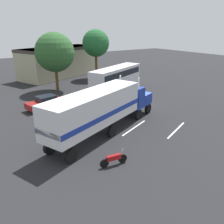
{
  "coord_description": "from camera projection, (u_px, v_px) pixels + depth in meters",
  "views": [
    {
      "loc": [
        -17.04,
        -19.84,
        9.31
      ],
      "look_at": [
        -5.19,
        -2.21,
        1.6
      ],
      "focal_mm": 38.07,
      "sensor_mm": 36.0,
      "label": 1
    }
  ],
  "objects": [
    {
      "name": "ground_plane",
      "position": [
        138.0,
        111.0,
        27.59
      ],
      "size": [
        120.0,
        120.0,
        0.0
      ],
      "primitive_type": "plane",
      "color": "#232326"
    },
    {
      "name": "lane_stripe_near",
      "position": [
        134.0,
        128.0,
        23.05
      ],
      "size": [
        4.14,
        1.79,
        0.01
      ],
      "primitive_type": "cube",
      "rotation": [
        0.0,
        0.0,
        0.38
      ],
      "color": "silver",
      "rests_on": "ground_plane"
    },
    {
      "name": "lane_stripe_mid",
      "position": [
        176.0,
        130.0,
        22.54
      ],
      "size": [
        4.13,
        1.82,
        0.01
      ],
      "primitive_type": "cube",
      "rotation": [
        0.0,
        0.0,
        0.39
      ],
      "color": "silver",
      "rests_on": "ground_plane"
    },
    {
      "name": "semi_truck",
      "position": [
        102.0,
        107.0,
        21.1
      ],
      "size": [
        14.05,
        7.67,
        4.5
      ],
      "color": "#193399",
      "rests_on": "ground_plane"
    },
    {
      "name": "person_bystander",
      "position": [
        87.0,
        118.0,
        22.95
      ],
      "size": [
        0.42,
        0.48,
        1.63
      ],
      "color": "#2D3347",
      "rests_on": "ground_plane"
    },
    {
      "name": "parked_bus",
      "position": [
        116.0,
        76.0,
        36.5
      ],
      "size": [
        11.08,
        6.82,
        3.4
      ],
      "color": "silver",
      "rests_on": "ground_plane"
    },
    {
      "name": "parked_car",
      "position": [
        45.0,
        102.0,
        28.1
      ],
      "size": [
        4.64,
        2.52,
        1.57
      ],
      "color": "maroon",
      "rests_on": "ground_plane"
    },
    {
      "name": "motorcycle",
      "position": [
        114.0,
        159.0,
        16.72
      ],
      "size": [
        2.11,
        0.38,
        1.12
      ],
      "color": "black",
      "rests_on": "ground_plane"
    },
    {
      "name": "tree_center",
      "position": [
        55.0,
        52.0,
        34.53
      ],
      "size": [
        5.72,
        5.72,
        8.58
      ],
      "color": "brown",
      "rests_on": "ground_plane"
    },
    {
      "name": "tree_right",
      "position": [
        96.0,
        43.0,
        42.94
      ],
      "size": [
        4.87,
        4.87,
        8.83
      ],
      "color": "brown",
      "rests_on": "ground_plane"
    },
    {
      "name": "building_backdrop",
      "position": [
        61.0,
        61.0,
        46.34
      ],
      "size": [
        17.8,
        11.91,
        5.51
      ],
      "color": "#B7AD8C",
      "rests_on": "ground_plane"
    }
  ]
}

